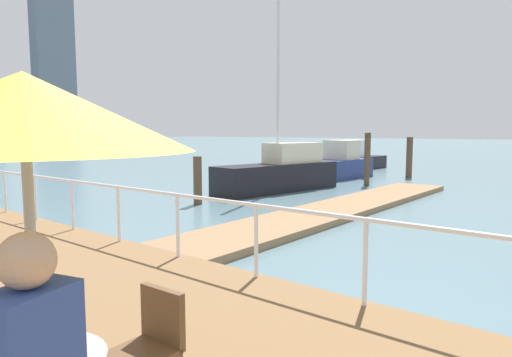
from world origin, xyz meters
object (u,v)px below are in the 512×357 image
object	(u,v)px
patio_umbrella	(24,113)
moored_boat_0	(339,165)
cafe_chair_0	(151,341)
moored_boat_3	(358,159)
moored_boat_1	(281,172)

from	to	relation	value
patio_umbrella	moored_boat_0	bearing A→B (deg)	23.73
cafe_chair_0	patio_umbrella	bearing A→B (deg)	-178.16
patio_umbrella	cafe_chair_0	world-z (taller)	patio_umbrella
moored_boat_0	cafe_chair_0	size ratio (longest dim) A/B	4.86
cafe_chair_0	moored_boat_3	bearing A→B (deg)	22.83
moored_boat_0	moored_boat_1	distance (m)	6.20
moored_boat_3	cafe_chair_0	size ratio (longest dim) A/B	4.85
moored_boat_3	patio_umbrella	xyz separation A→B (m)	(-26.36, -10.77, 1.92)
moored_boat_1	patio_umbrella	xyz separation A→B (m)	(-14.10, -8.33, 1.78)
cafe_chair_0	moored_boat_0	bearing A→B (deg)	24.58
moored_boat_0	moored_boat_3	size ratio (longest dim) A/B	1.00
patio_umbrella	cafe_chair_0	size ratio (longest dim) A/B	2.70
moored_boat_1	cafe_chair_0	world-z (taller)	moored_boat_1
patio_umbrella	moored_boat_3	bearing A→B (deg)	22.22
moored_boat_3	moored_boat_0	bearing A→B (deg)	-163.06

